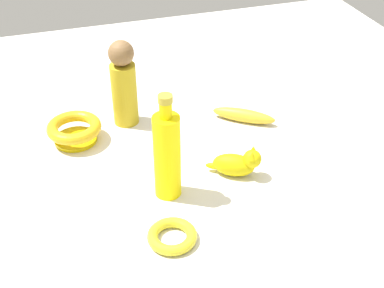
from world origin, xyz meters
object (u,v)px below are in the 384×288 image
at_px(cat_figurine, 238,163).
at_px(bangle, 172,236).
at_px(nail_polish_jar, 161,146).
at_px(bottle_tall, 167,154).
at_px(person_figure_adult, 124,83).
at_px(banana, 244,115).
at_px(bowl, 74,129).

bearing_deg(cat_figurine, bangle, 37.92).
relative_size(nail_polish_jar, bangle, 0.41).
bearing_deg(cat_figurine, nail_polish_jar, -43.89).
relative_size(nail_polish_jar, bottle_tall, 0.16).
bearing_deg(person_figure_adult, nail_polish_jar, 108.05).
xyz_separation_m(banana, person_figure_adult, (0.32, -0.10, 0.11)).
relative_size(nail_polish_jar, cat_figurine, 0.35).
bearing_deg(banana, cat_figurine, -79.89).
xyz_separation_m(nail_polish_jar, banana, (-0.26, -0.07, 0.00)).
relative_size(nail_polish_jar, banana, 0.24).
bearing_deg(bottle_tall, person_figure_adult, -84.97).
distance_m(banana, cat_figurine, 0.25).
height_order(banana, bangle, banana).
bearing_deg(bangle, person_figure_adult, -90.49).
bearing_deg(person_figure_adult, banana, 162.63).
distance_m(banana, bottle_tall, 0.39).
xyz_separation_m(bowl, bangle, (-0.15, 0.44, -0.03)).
bearing_deg(bangle, nail_polish_jar, -100.88).
height_order(bottle_tall, bangle, bottle_tall).
distance_m(nail_polish_jar, bottle_tall, 0.19).
bearing_deg(person_figure_adult, cat_figurine, 123.22).
xyz_separation_m(bowl, cat_figurine, (-0.37, 0.27, -0.00)).
height_order(bangle, person_figure_adult, person_figure_adult).
bearing_deg(nail_polish_jar, bowl, -30.27).
xyz_separation_m(banana, cat_figurine, (0.11, 0.23, 0.02)).
bearing_deg(cat_figurine, person_figure_adult, -56.78).
xyz_separation_m(nail_polish_jar, bottle_tall, (0.03, 0.17, 0.10)).
bearing_deg(banana, bangle, -93.68).
bearing_deg(bowl, cat_figurine, 143.32).
xyz_separation_m(banana, bottle_tall, (0.29, 0.24, 0.09)).
distance_m(bowl, bottle_tall, 0.35).
distance_m(nail_polish_jar, bangle, 0.33).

